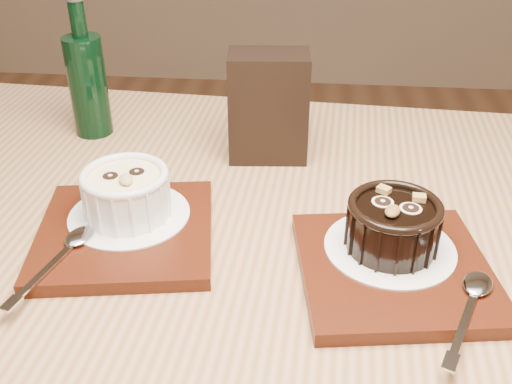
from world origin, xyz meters
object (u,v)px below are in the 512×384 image
at_px(tray_right, 394,270).
at_px(ramekin_dark, 393,223).
at_px(green_bottle, 88,82).
at_px(tray_left, 126,233).
at_px(ramekin_white, 126,191).
at_px(table, 266,319).
at_px(condiment_stand, 268,107).

xyz_separation_m(tray_right, ramekin_dark, (-0.00, 0.02, 0.04)).
height_order(ramekin_dark, green_bottle, green_bottle).
xyz_separation_m(tray_left, ramekin_dark, (0.27, -0.01, 0.04)).
xyz_separation_m(tray_left, ramekin_white, (-0.00, 0.02, 0.04)).
distance_m(ramekin_white, green_bottle, 0.26).
distance_m(table, ramekin_white, 0.21).
xyz_separation_m(condiment_stand, green_bottle, (-0.25, 0.05, 0.01)).
height_order(ramekin_white, green_bottle, green_bottle).
height_order(table, tray_left, tray_left).
relative_size(table, tray_right, 6.92).
height_order(table, condiment_stand, condiment_stand).
xyz_separation_m(table, ramekin_white, (-0.15, 0.03, 0.14)).
height_order(condiment_stand, green_bottle, green_bottle).
bearing_deg(table, tray_right, -10.69).
bearing_deg(tray_left, table, -4.69).
height_order(table, tray_right, tray_right).
xyz_separation_m(ramekin_white, ramekin_dark, (0.27, -0.03, -0.00)).
bearing_deg(green_bottle, tray_right, -36.00).
bearing_deg(condiment_stand, table, -85.84).
bearing_deg(ramekin_white, condiment_stand, 27.86).
bearing_deg(ramekin_white, table, -37.35).
relative_size(table, ramekin_dark, 13.59).
bearing_deg(table, green_bottle, 135.60).
height_order(tray_left, tray_right, same).
relative_size(tray_left, ramekin_white, 1.95).
bearing_deg(tray_right, ramekin_white, 168.19).
distance_m(ramekin_white, tray_right, 0.29).
bearing_deg(table, condiment_stand, 94.16).
height_order(tray_right, ramekin_dark, ramekin_dark).
xyz_separation_m(table, ramekin_dark, (0.12, 0.00, 0.14)).
bearing_deg(ramekin_white, ramekin_dark, -31.58).
distance_m(ramekin_white, ramekin_dark, 0.28).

